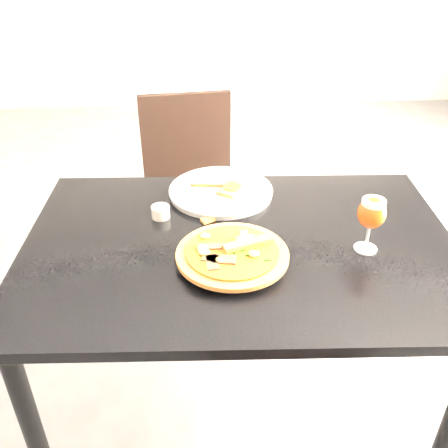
{
  "coord_description": "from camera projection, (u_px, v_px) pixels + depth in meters",
  "views": [
    {
      "loc": [
        -0.01,
        -1.46,
        1.54
      ],
      "look_at": [
        0.06,
        -0.36,
        0.83
      ],
      "focal_mm": 40.0,
      "sensor_mm": 36.0,
      "label": 1
    }
  ],
  "objects": [
    {
      "name": "dining_table",
      "position": [
        239.0,
        268.0,
        1.43
      ],
      "size": [
        1.23,
        0.84,
        0.75
      ],
      "rotation": [
        0.0,
        0.0,
        -0.04
      ],
      "color": "black",
      "rests_on": "ground"
    },
    {
      "name": "plate_main",
      "position": [
        235.0,
        254.0,
        1.32
      ],
      "size": [
        0.36,
        0.36,
        0.01
      ],
      "primitive_type": "cylinder",
      "rotation": [
        0.0,
        0.0,
        0.36
      ],
      "color": "silver",
      "rests_on": "dining_table"
    },
    {
      "name": "crust_scraps",
      "position": [
        225.0,
        187.0,
        1.61
      ],
      "size": [
        0.18,
        0.12,
        0.01
      ],
      "rotation": [
        0.0,
        0.0,
        0.31
      ],
      "color": "#A36327",
      "rests_on": "plate_second"
    },
    {
      "name": "pizza",
      "position": [
        233.0,
        253.0,
        1.3
      ],
      "size": [
        0.3,
        0.3,
        0.03
      ],
      "rotation": [
        0.0,
        0.0,
        0.03
      ],
      "color": "#A36327",
      "rests_on": "plate_main"
    },
    {
      "name": "beer_glass",
      "position": [
        372.0,
        213.0,
        1.29
      ],
      "size": [
        0.08,
        0.08,
        0.16
      ],
      "color": "silver",
      "rests_on": "dining_table"
    },
    {
      "name": "chair_far",
      "position": [
        191.0,
        191.0,
        2.18
      ],
      "size": [
        0.45,
        0.45,
        0.88
      ],
      "rotation": [
        0.0,
        0.0,
        0.11
      ],
      "color": "black",
      "rests_on": "ground"
    },
    {
      "name": "sauce_cup",
      "position": [
        161.0,
        211.0,
        1.48
      ],
      "size": [
        0.06,
        0.06,
        0.04
      ],
      "color": "beige",
      "rests_on": "dining_table"
    },
    {
      "name": "loose_crust",
      "position": [
        218.0,
        216.0,
        1.49
      ],
      "size": [
        0.11,
        0.08,
        0.01
      ],
      "primitive_type": "cube",
      "rotation": [
        0.0,
        0.0,
        0.55
      ],
      "color": "#A36327",
      "rests_on": "dining_table"
    },
    {
      "name": "plate_second",
      "position": [
        221.0,
        191.0,
        1.61
      ],
      "size": [
        0.4,
        0.4,
        0.02
      ],
      "primitive_type": "cylinder",
      "rotation": [
        0.0,
        0.0,
        0.22
      ],
      "color": "silver",
      "rests_on": "dining_table"
    },
    {
      "name": "ground",
      "position": [
        204.0,
        348.0,
        2.05
      ],
      "size": [
        6.0,
        6.0,
        0.0
      ],
      "primitive_type": "plane",
      "color": "#57585A",
      "rests_on": "ground"
    }
  ]
}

